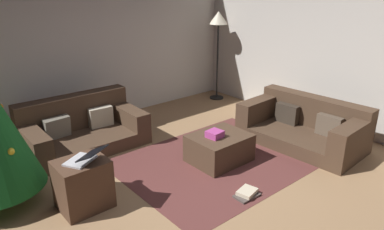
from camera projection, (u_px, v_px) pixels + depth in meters
The scene contains 13 objects.
ground_plane at pixel (201, 204), 3.98m from camera, with size 6.40×6.40×0.00m, color #93704C.
rear_partition at pixel (71, 47), 5.76m from camera, with size 6.40×0.12×2.60m, color beige.
corner_partition at pixel (358, 51), 5.41m from camera, with size 0.12×6.40×2.60m, color beige.
couch_left at pixel (81, 129), 5.30m from camera, with size 1.68×0.97×0.71m.
couch_right at pixel (305, 126), 5.39m from camera, with size 1.05×1.78×0.66m.
ottoman at pixel (219, 148), 4.86m from camera, with size 0.76×0.62×0.37m, color #473323.
gift_box at pixel (215, 134), 4.72m from camera, with size 0.19×0.19×0.09m, color #B23F8C.
tv_remote at pixel (213, 133), 4.83m from camera, with size 0.05×0.16×0.02m, color black.
side_table at pixel (83, 184), 3.84m from camera, with size 0.52×0.44×0.55m, color #4C3323.
laptop at pixel (85, 158), 3.70m from camera, with size 0.45×0.48×0.17m.
book_stack at pixel (247, 194), 4.11m from camera, with size 0.30×0.22×0.07m.
corner_lamp at pixel (218, 25), 6.97m from camera, with size 0.36×0.36×1.74m.
area_rug at pixel (219, 160), 4.92m from camera, with size 2.60×2.00×0.01m, color brown.
Camera 1 is at (-2.25, -2.51, 2.32)m, focal length 33.83 mm.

